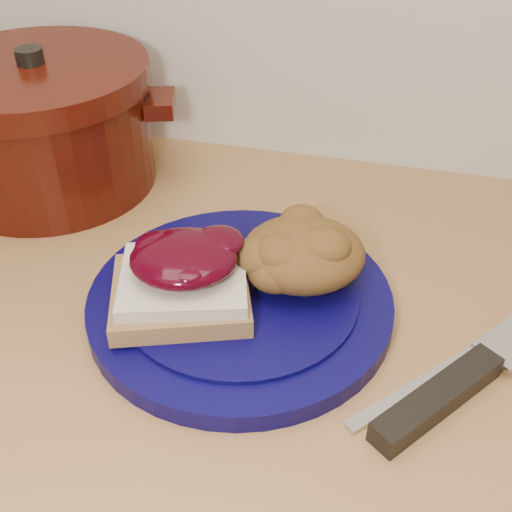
% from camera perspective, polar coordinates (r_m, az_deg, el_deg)
% --- Properties ---
extents(plate, '(0.34, 0.34, 0.02)m').
position_cam_1_polar(plate, '(0.59, -1.41, -4.10)').
color(plate, '#07043A').
rests_on(plate, wood_countertop).
extents(sandwich, '(0.15, 0.14, 0.06)m').
position_cam_1_polar(sandwich, '(0.56, -6.56, -1.89)').
color(sandwich, olive).
rests_on(sandwich, plate).
extents(stuffing_mound, '(0.13, 0.12, 0.06)m').
position_cam_1_polar(stuffing_mound, '(0.58, 4.18, 0.19)').
color(stuffing_mound, brown).
rests_on(stuffing_mound, plate).
extents(chef_knife, '(0.24, 0.30, 0.02)m').
position_cam_1_polar(chef_knife, '(0.56, 18.98, -9.52)').
color(chef_knife, black).
rests_on(chef_knife, wood_countertop).
extents(butter_knife, '(0.11, 0.12, 0.00)m').
position_cam_1_polar(butter_knife, '(0.55, 14.37, -11.00)').
color(butter_knife, silver).
rests_on(butter_knife, wood_countertop).
extents(dutch_oven, '(0.32, 0.32, 0.16)m').
position_cam_1_polar(dutch_oven, '(0.79, -18.30, 11.05)').
color(dutch_oven, '#380C05').
rests_on(dutch_oven, wood_countertop).
extents(pepper_grinder, '(0.06, 0.06, 0.12)m').
position_cam_1_polar(pepper_grinder, '(0.88, -19.62, 12.10)').
color(pepper_grinder, black).
rests_on(pepper_grinder, wood_countertop).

